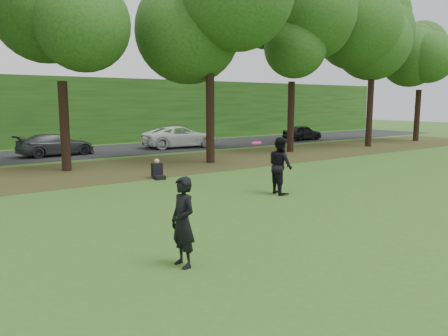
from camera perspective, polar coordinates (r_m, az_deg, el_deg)
name	(u,v)px	position (r m, az deg, el deg)	size (l,w,h in m)	color
ground	(352,230)	(11.50, 16.39, -7.78)	(120.00, 120.00, 0.00)	#375A1C
leaf_litter	(135,167)	(21.81, -11.57, 0.08)	(60.00, 7.00, 0.01)	#412C17
street	(82,152)	(29.24, -18.03, 1.98)	(70.00, 7.00, 0.02)	black
far_hedge	(54,111)	(34.84, -21.27, 6.93)	(70.00, 3.00, 5.00)	#1D4513
player_left	(183,222)	(8.50, -5.39, -7.06)	(0.65, 0.42, 1.77)	black
player_right	(280,166)	(15.27, 7.37, 0.32)	(0.96, 0.75, 1.98)	black
parked_cars	(90,142)	(28.36, -17.16, 3.24)	(39.16, 3.27, 1.47)	black
frisbee	(257,143)	(11.85, 4.28, 3.29)	(0.31, 0.31, 0.07)	#F81488
seated_person	(158,171)	(18.48, -8.67, -0.40)	(0.51, 0.78, 0.83)	black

